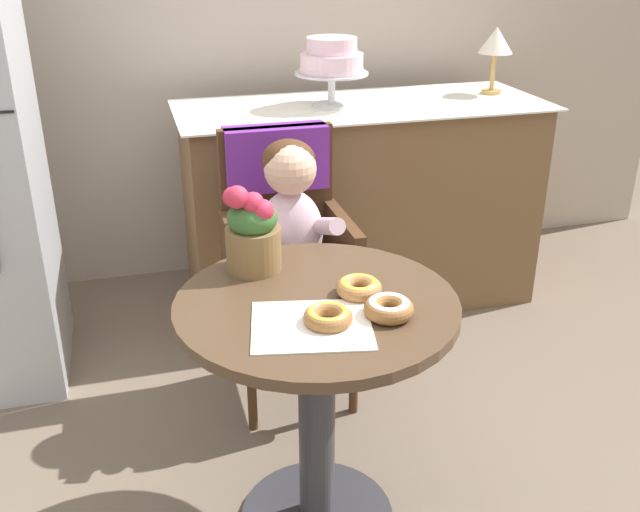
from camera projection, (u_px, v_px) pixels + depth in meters
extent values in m
cylinder|color=#4C3826|center=(317.00, 306.00, 1.80)|extent=(0.72, 0.72, 0.03)
cylinder|color=#333338|center=(317.00, 422.00, 1.95)|extent=(0.10, 0.10, 0.69)
cube|color=#472D19|center=(290.00, 277.00, 2.48)|extent=(0.42, 0.42, 0.04)
cube|color=#472D19|center=(277.00, 190.00, 2.54)|extent=(0.40, 0.04, 0.46)
cube|color=#472D19|center=(234.00, 253.00, 2.38)|extent=(0.04, 0.38, 0.18)
cube|color=#472D19|center=(343.00, 241.00, 2.47)|extent=(0.04, 0.38, 0.18)
cube|color=#6B2893|center=(276.00, 158.00, 2.49)|extent=(0.36, 0.11, 0.22)
cylinder|color=#472D19|center=(251.00, 373.00, 2.38)|extent=(0.03, 0.03, 0.45)
cylinder|color=#472D19|center=(354.00, 357.00, 2.46)|extent=(0.03, 0.03, 0.45)
cylinder|color=#472D19|center=(234.00, 321.00, 2.69)|extent=(0.03, 0.03, 0.45)
cylinder|color=#472D19|center=(326.00, 309.00, 2.78)|extent=(0.03, 0.03, 0.45)
ellipsoid|color=silver|center=(291.00, 233.00, 2.39)|extent=(0.22, 0.16, 0.30)
sphere|color=#E0B293|center=(290.00, 169.00, 2.28)|extent=(0.17, 0.17, 0.17)
ellipsoid|color=#4C2D19|center=(289.00, 160.00, 2.29)|extent=(0.17, 0.17, 0.14)
cylinder|color=silver|center=(267.00, 232.00, 2.27)|extent=(0.08, 0.23, 0.13)
sphere|color=#E0B293|center=(276.00, 262.00, 2.23)|extent=(0.06, 0.06, 0.06)
cylinder|color=silver|center=(325.00, 226.00, 2.31)|extent=(0.08, 0.23, 0.13)
sphere|color=#E0B293|center=(329.00, 256.00, 2.27)|extent=(0.06, 0.06, 0.06)
cylinder|color=#3F4760|center=(280.00, 275.00, 2.35)|extent=(0.09, 0.22, 0.09)
cylinder|color=#3F4760|center=(289.00, 336.00, 2.32)|extent=(0.08, 0.08, 0.26)
cylinder|color=#3F4760|center=(313.00, 271.00, 2.37)|extent=(0.09, 0.22, 0.09)
cylinder|color=#3F4760|center=(322.00, 332.00, 2.35)|extent=(0.08, 0.08, 0.26)
cube|color=white|center=(312.00, 325.00, 1.68)|extent=(0.32, 0.29, 0.00)
torus|color=#936033|center=(389.00, 309.00, 1.71)|extent=(0.12, 0.12, 0.04)
torus|color=white|center=(389.00, 304.00, 1.70)|extent=(0.10, 0.10, 0.02)
torus|color=#AD7542|center=(359.00, 288.00, 1.81)|extent=(0.12, 0.12, 0.04)
torus|color=gold|center=(359.00, 284.00, 1.81)|extent=(0.10, 0.10, 0.02)
torus|color=#936033|center=(328.00, 317.00, 1.68)|extent=(0.12, 0.12, 0.04)
torus|color=gold|center=(328.00, 313.00, 1.67)|extent=(0.10, 0.10, 0.02)
cylinder|color=brown|center=(254.00, 249.00, 1.94)|extent=(0.15, 0.15, 0.12)
ellipsoid|color=#38662D|center=(252.00, 218.00, 1.90)|extent=(0.14, 0.14, 0.10)
sphere|color=#D82D4C|center=(268.00, 215.00, 1.92)|extent=(0.05, 0.05, 0.05)
sphere|color=#D82D4C|center=(259.00, 213.00, 1.93)|extent=(0.06, 0.06, 0.06)
sphere|color=#D82D4C|center=(248.00, 208.00, 1.94)|extent=(0.05, 0.05, 0.05)
sphere|color=#D82D4C|center=(233.00, 197.00, 1.88)|extent=(0.05, 0.05, 0.05)
sphere|color=#D82D4C|center=(237.00, 197.00, 1.84)|extent=(0.06, 0.06, 0.06)
sphere|color=#D82D4C|center=(253.00, 203.00, 1.85)|extent=(0.06, 0.06, 0.06)
sphere|color=#D82D4C|center=(263.00, 211.00, 1.86)|extent=(0.06, 0.06, 0.06)
cube|color=brown|center=(360.00, 205.00, 3.18)|extent=(1.50, 0.56, 0.90)
cube|color=white|center=(363.00, 105.00, 2.99)|extent=(1.56, 0.62, 0.01)
cylinder|color=silver|center=(331.00, 105.00, 2.96)|extent=(0.16, 0.16, 0.01)
cylinder|color=silver|center=(331.00, 89.00, 2.93)|extent=(0.03, 0.03, 0.12)
cylinder|color=silver|center=(332.00, 73.00, 2.90)|extent=(0.30, 0.30, 0.01)
cylinder|color=silver|center=(332.00, 63.00, 2.89)|extent=(0.26, 0.25, 0.08)
cylinder|color=silver|center=(332.00, 69.00, 2.90)|extent=(0.26, 0.26, 0.01)
cylinder|color=silver|center=(332.00, 45.00, 2.86)|extent=(0.20, 0.20, 0.06)
cylinder|color=silver|center=(332.00, 51.00, 2.87)|extent=(0.21, 0.21, 0.01)
cylinder|color=#B28C47|center=(491.00, 92.00, 3.18)|extent=(0.09, 0.09, 0.01)
cylinder|color=#B28C47|center=(493.00, 72.00, 3.15)|extent=(0.02, 0.02, 0.16)
cone|color=silver|center=(496.00, 40.00, 3.09)|extent=(0.15, 0.15, 0.11)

